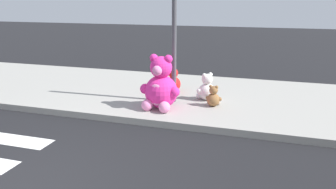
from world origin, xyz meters
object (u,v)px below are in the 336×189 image
at_px(plush_brown, 213,98).
at_px(plush_white, 206,89).
at_px(plush_red, 172,82).
at_px(plush_pink_large, 161,87).
at_px(sign_pole, 174,31).

bearing_deg(plush_brown, plush_white, 119.08).
xyz_separation_m(plush_brown, plush_red, (-1.27, 0.94, 0.06)).
height_order(plush_pink_large, plush_red, plush_pink_large).
height_order(plush_white, plush_brown, plush_white).
bearing_deg(plush_pink_large, sign_pole, 76.27).
distance_m(plush_white, plush_brown, 0.53).
height_order(sign_pole, plush_pink_large, sign_pole).
xyz_separation_m(plush_white, plush_red, (-1.02, 0.48, -0.01)).
bearing_deg(plush_brown, plush_pink_large, -155.62).
relative_size(plush_pink_large, plush_white, 1.80).
relative_size(plush_brown, plush_red, 0.76).
bearing_deg(plush_red, plush_white, -25.19).
bearing_deg(plush_red, sign_pole, -71.09).
bearing_deg(plush_white, plush_brown, -60.92).
xyz_separation_m(sign_pole, plush_white, (0.73, 0.38, -1.42)).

